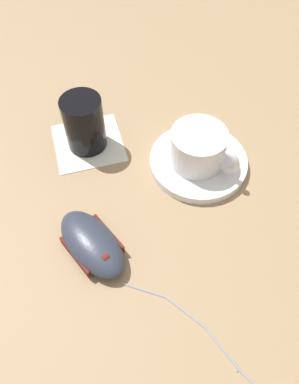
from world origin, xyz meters
The scene contains 6 objects.
ground_plane centered at (0.00, 0.00, 0.00)m, with size 3.00×3.00×0.00m, color #9E7F5B.
saucer centered at (0.08, 0.02, 0.01)m, with size 0.15×0.15×0.01m, color white.
coffee_cup centered at (0.08, 0.02, 0.04)m, with size 0.09×0.10×0.06m.
computer_mouse centered at (-0.11, -0.07, 0.02)m, with size 0.10×0.13×0.03m.
napkin_under_glass centered at (-0.07, 0.12, 0.00)m, with size 0.11×0.11×0.00m, color silver.
drinking_glass centered at (-0.07, 0.12, 0.05)m, with size 0.06×0.06×0.09m, color black.
Camera 1 is at (-0.12, -0.31, 0.47)m, focal length 35.00 mm.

